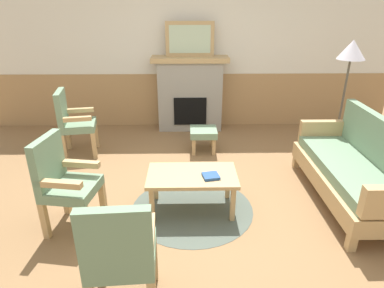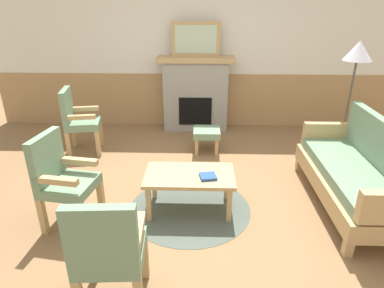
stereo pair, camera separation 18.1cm
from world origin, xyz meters
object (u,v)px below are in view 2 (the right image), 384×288
Objects in this scene: footstool at (207,134)px; armchair_front_left at (108,249)px; armchair_near_fireplace at (62,177)px; floor_lamp_by_couch at (357,59)px; coffee_table at (190,178)px; book_on_table at (208,176)px; armchair_by_window_left at (78,118)px; couch at (355,174)px; fireplace at (196,93)px; framed_picture at (196,39)px.

armchair_front_left is at bearing -104.28° from footstool.
floor_lamp_by_couch is (3.38, 1.59, 0.91)m from armchair_near_fireplace.
book_on_table reaches higher than coffee_table.
floor_lamp_by_couch reaches higher than armchair_by_window_left.
couch is 3.11m from armchair_near_fireplace.
couch is at bearing -40.99° from footstool.
fireplace is at bearing 31.64° from armchair_by_window_left.
couch is 1.82m from coffee_table.
armchair_front_left is (0.74, -1.02, 0.00)m from armchair_near_fireplace.
coffee_table is at bearing -148.41° from floor_lamp_by_couch.
framed_picture is at bearing 126.96° from couch.
armchair_by_window_left is at bearing 113.23° from armchair_front_left.
armchair_by_window_left and armchair_front_left have the same top height.
framed_picture is 4.81× the size of book_on_table.
armchair_near_fireplace is at bearing -167.39° from coffee_table.
armchair_near_fireplace is (-1.26, -0.28, 0.15)m from coffee_table.
armchair_near_fireplace reaches higher than book_on_table.
floor_lamp_by_couch is (3.84, -0.18, 0.91)m from armchair_by_window_left.
footstool is at bearing 75.72° from armchair_front_left.
armchair_near_fireplace is at bearing -172.12° from couch.
floor_lamp_by_couch is at bearing -2.70° from armchair_by_window_left.
couch is at bearing 7.72° from book_on_table.
footstool is 0.41× the size of armchair_near_fireplace.
armchair_front_left is 0.58× the size of floor_lamp_by_couch.
armchair_near_fireplace is (-1.27, -2.83, -1.02)m from framed_picture.
footstool is at bearing 89.84° from book_on_table.
armchair_front_left is at bearing -112.00° from coffee_table.
fireplace is 2.56m from coffee_table.
fireplace is 2.64m from book_on_table.
armchair_by_window_left reaches higher than coffee_table.
footstool is 0.41× the size of armchair_front_left.
framed_picture is 2.00× the size of footstool.
coffee_table reaches higher than footstool.
fireplace is at bearing 149.43° from floor_lamp_by_couch.
fireplace reaches higher than armchair_front_left.
armchair_near_fireplace is at bearing -171.94° from book_on_table.
floor_lamp_by_couch is at bearing 25.12° from armchair_near_fireplace.
armchair_near_fireplace and armchair_front_left have the same top height.
coffee_table is 2.71m from floor_lamp_by_couch.
couch is at bearing -53.04° from fireplace.
armchair_by_window_left reaches higher than footstool.
floor_lamp_by_couch is (2.12, 1.30, 1.06)m from coffee_table.
armchair_front_left is at bearing -148.36° from couch.
couch is 1.84× the size of armchair_front_left.
fireplace is 2.03m from armchair_by_window_left.
couch is 1.07× the size of floor_lamp_by_couch.
armchair_by_window_left is (-1.92, 1.56, 0.08)m from book_on_table.
framed_picture reaches higher than armchair_by_window_left.
floor_lamp_by_couch is at bearing 35.64° from book_on_table.
armchair_by_window_left is 3.03m from armchair_front_left.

